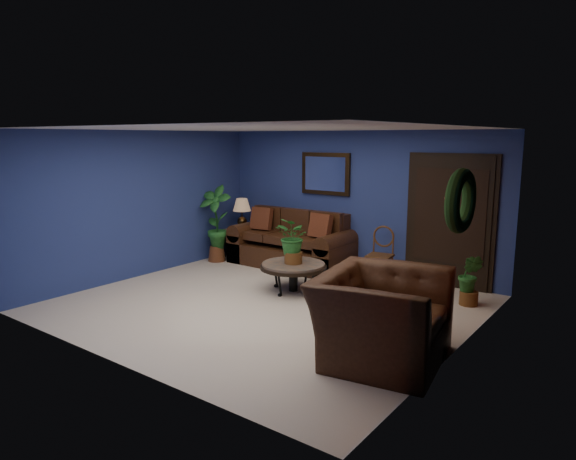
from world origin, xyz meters
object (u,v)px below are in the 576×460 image
Objects in this scene: sofa at (293,247)px; armchair at (381,317)px; end_table at (242,235)px; coffee_table at (293,267)px; table_lamp at (242,210)px; side_chair at (381,250)px.

sofa reaches higher than armchair.
sofa reaches higher than end_table.
coffee_table is 2.57m from end_table.
table_lamp is at bearing 49.11° from armchair.
sofa is 2.24× the size of coffee_table.
armchair reaches higher than end_table.
side_chair is (3.04, 0.07, -0.43)m from table_lamp.
coffee_table is (0.98, -1.33, 0.05)m from sofa.
armchair is (1.41, -2.81, -0.05)m from side_chair.
table_lamp is (-1.24, -0.04, 0.61)m from sofa.
coffee_table is 1.68× the size of end_table.
side_chair is (0.83, 1.36, 0.13)m from coffee_table.
side_chair is 0.63× the size of armchair.
side_chair is at bearing 1.27° from table_lamp.
table_lamp is (-2.22, 1.30, 0.56)m from coffee_table.
table_lamp is at bearing 173.14° from side_chair.
table_lamp reaches higher than coffee_table.
table_lamp reaches higher than armchair.
side_chair is 3.14m from armchair.
armchair is at bearing -71.52° from side_chair.
side_chair reaches higher than coffee_table.
armchair is (2.23, -1.44, 0.08)m from coffee_table.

